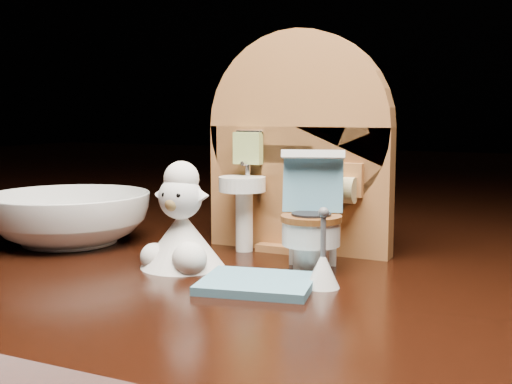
# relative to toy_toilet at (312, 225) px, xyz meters

# --- Properties ---
(backdrop_panel) EXTENTS (0.13, 0.05, 0.15)m
(backdrop_panel) POSITION_rel_toy_toilet_xyz_m (-0.03, 0.04, 0.04)
(backdrop_panel) COLOR #A46635
(backdrop_panel) RESTS_ON ground
(toy_toilet) EXTENTS (0.04, 0.05, 0.07)m
(toy_toilet) POSITION_rel_toy_toilet_xyz_m (0.00, 0.00, 0.00)
(toy_toilet) COLOR white
(toy_toilet) RESTS_ON ground
(bath_mat) EXTENTS (0.07, 0.06, 0.00)m
(bath_mat) POSITION_rel_toy_toilet_xyz_m (-0.01, -0.05, -0.02)
(bath_mat) COLOR teal
(bath_mat) RESTS_ON ground
(toilet_brush) EXTENTS (0.02, 0.02, 0.04)m
(toilet_brush) POSITION_rel_toy_toilet_xyz_m (0.02, -0.04, -0.02)
(toilet_brush) COLOR white
(toilet_brush) RESTS_ON ground
(plush_lamb) EXTENTS (0.05, 0.05, 0.07)m
(plush_lamb) POSITION_rel_toy_toilet_xyz_m (-0.07, -0.03, -0.00)
(plush_lamb) COLOR white
(plush_lamb) RESTS_ON ground
(ceramic_bowl) EXTENTS (0.13, 0.13, 0.04)m
(ceramic_bowl) POSITION_rel_toy_toilet_xyz_m (-0.19, -0.01, -0.01)
(ceramic_bowl) COLOR white
(ceramic_bowl) RESTS_ON ground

